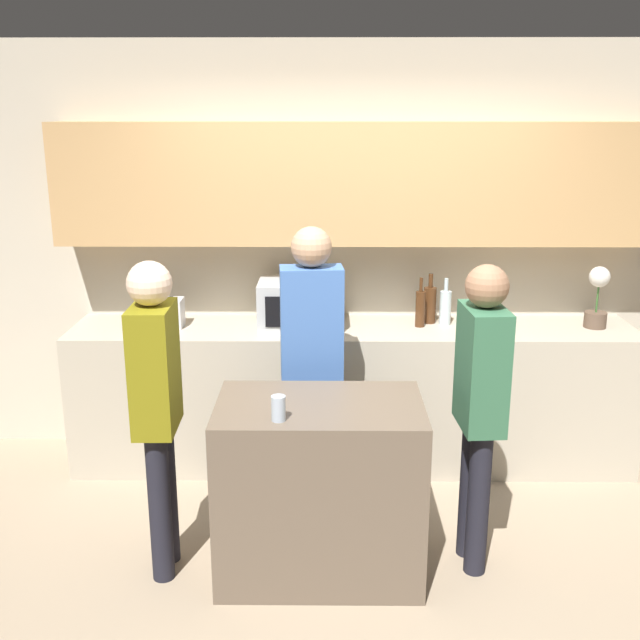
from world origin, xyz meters
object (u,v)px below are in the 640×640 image
person_right (312,348)px  toaster (163,313)px  person_left (480,395)px  bottle_2 (445,307)px  microwave (300,304)px  bottle_1 (430,304)px  bottle_0 (420,308)px  person_center (156,395)px  potted_plant (597,297)px  cup_0 (278,408)px

person_right → toaster: bearing=-39.2°
toaster → person_right: size_ratio=0.16×
person_left → bottle_2: bearing=-4.4°
microwave → bottle_1: (0.84, 0.10, -0.03)m
bottle_0 → bottle_2: 0.18m
toaster → person_left: 2.16m
person_center → bottle_2: bearing=128.5°
microwave → bottle_2: size_ratio=1.71×
bottle_1 → bottle_2: (0.09, -0.04, -0.01)m
potted_plant → bottle_2: potted_plant is taller
bottle_0 → person_left: person_left is taller
potted_plant → microwave: bearing=-180.0°
person_left → person_center: person_center is taller
cup_0 → toaster: bearing=120.0°
bottle_2 → person_left: 1.25m
person_left → person_center: bearing=88.7°
microwave → person_right: person_right is taller
toaster → person_right: (0.97, -0.66, -0.02)m
bottle_1 → bottle_2: size_ratio=1.07×
potted_plant → person_left: 1.54m
potted_plant → bottle_1: potted_plant is taller
bottle_2 → cup_0: bottle_2 is taller
toaster → bottle_2: bearing=2.0°
person_center → bottle_1: bearing=131.1°
person_center → potted_plant: bearing=115.2°
toaster → person_center: size_ratio=0.16×
bottle_0 → cup_0: (-0.82, -1.45, -0.09)m
bottle_0 → person_left: (0.15, -1.20, -0.12)m
bottle_1 → cup_0: size_ratio=2.74×
potted_plant → person_right: bearing=-159.9°
bottle_0 → person_left: 1.21m
person_right → bottle_2: bearing=-144.5°
bottle_0 → person_right: 0.96m
microwave → person_left: size_ratio=0.33×
person_center → person_right: bearing=127.7°
person_right → bottle_0: bearing=-140.3°
person_right → person_center: bearing=34.0°
bottle_1 → bottle_2: bearing=-23.1°
potted_plant → cup_0: bearing=-143.3°
microwave → potted_plant: (1.88, 0.00, 0.05)m
person_center → cup_0: bearing=71.5°
potted_plant → bottle_0: potted_plant is taller
toaster → person_left: bearing=-33.4°
potted_plant → bottle_1: 1.05m
toaster → bottle_1: size_ratio=0.80×
bottle_2 → toaster: bearing=-178.0°
bottle_0 → person_center: (-1.42, -1.26, -0.10)m
microwave → cup_0: microwave is taller
potted_plant → cup_0: potted_plant is taller
bottle_1 → microwave: bearing=-173.0°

